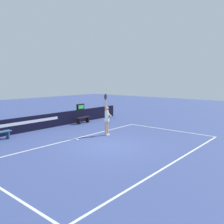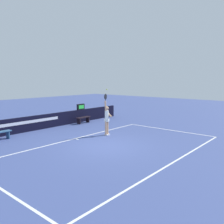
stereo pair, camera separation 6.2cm
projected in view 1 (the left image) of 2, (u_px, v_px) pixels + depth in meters
name	position (u px, v px, depth m)	size (l,w,h in m)	color
ground_plane	(105.00, 146.00, 11.80)	(60.00, 60.00, 0.00)	#404F8A
court_lines	(116.00, 148.00, 11.37)	(11.12, 6.02, 0.00)	white
back_wall	(38.00, 123.00, 15.50)	(15.36, 0.17, 0.96)	black
speed_display	(80.00, 107.00, 18.29)	(0.68, 0.17, 0.44)	black
tennis_player	(107.00, 118.00, 13.95)	(0.45, 0.47, 2.47)	tan
tennis_ball	(107.00, 89.00, 13.65)	(0.07, 0.07, 0.07)	#D1E635
courtside_bench_far	(83.00, 119.00, 17.83)	(1.29, 0.44, 0.47)	black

